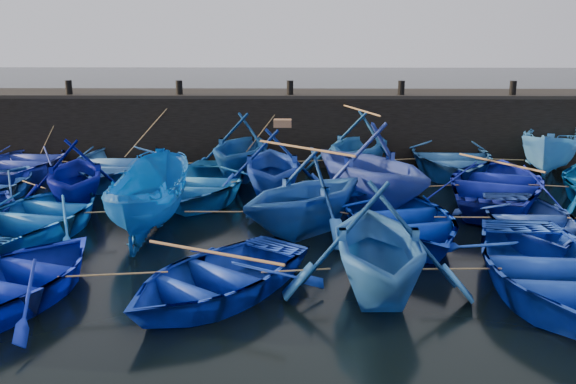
{
  "coord_description": "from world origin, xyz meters",
  "views": [
    {
      "loc": [
        0.19,
        -13.64,
        5.24
      ],
      "look_at": [
        0.0,
        3.2,
        0.7
      ],
      "focal_mm": 40.0,
      "sensor_mm": 36.0,
      "label": 1
    }
  ],
  "objects": [
    {
      "name": "ground",
      "position": [
        0.0,
        0.0,
        0.0
      ],
      "size": [
        120.0,
        120.0,
        0.0
      ],
      "primitive_type": "plane",
      "color": "black",
      "rests_on": "ground"
    },
    {
      "name": "quay_wall",
      "position": [
        0.0,
        10.5,
        1.25
      ],
      "size": [
        26.0,
        2.5,
        2.5
      ],
      "primitive_type": "cube",
      "color": "black",
      "rests_on": "ground"
    },
    {
      "name": "quay_top",
      "position": [
        0.0,
        10.5,
        2.56
      ],
      "size": [
        26.0,
        2.5,
        0.12
      ],
      "primitive_type": "cube",
      "color": "black",
      "rests_on": "quay_wall"
    },
    {
      "name": "bollard_0",
      "position": [
        -8.0,
        9.6,
        2.87
      ],
      "size": [
        0.24,
        0.24,
        0.5
      ],
      "primitive_type": "cylinder",
      "color": "black",
      "rests_on": "quay_top"
    },
    {
      "name": "bollard_1",
      "position": [
        -4.0,
        9.6,
        2.87
      ],
      "size": [
        0.24,
        0.24,
        0.5
      ],
      "primitive_type": "cylinder",
      "color": "black",
      "rests_on": "quay_top"
    },
    {
      "name": "bollard_2",
      "position": [
        0.0,
        9.6,
        2.87
      ],
      "size": [
        0.24,
        0.24,
        0.5
      ],
      "primitive_type": "cylinder",
      "color": "black",
      "rests_on": "quay_top"
    },
    {
      "name": "bollard_3",
      "position": [
        4.0,
        9.6,
        2.87
      ],
      "size": [
        0.24,
        0.24,
        0.5
      ],
      "primitive_type": "cylinder",
      "color": "black",
      "rests_on": "quay_top"
    },
    {
      "name": "bollard_4",
      "position": [
        8.0,
        9.6,
        2.87
      ],
      "size": [
        0.24,
        0.24,
        0.5
      ],
      "primitive_type": "cylinder",
      "color": "black",
      "rests_on": "quay_top"
    },
    {
      "name": "boat_0",
      "position": [
        -9.04,
        7.85,
        0.53
      ],
      "size": [
        3.89,
        5.25,
        1.05
      ],
      "primitive_type": "imported",
      "rotation": [
        0.0,
        0.0,
        3.09
      ],
      "color": "navy",
      "rests_on": "ground"
    },
    {
      "name": "boat_1",
      "position": [
        -5.83,
        7.25,
        0.6
      ],
      "size": [
        4.24,
        5.84,
        1.19
      ],
      "primitive_type": "imported",
      "rotation": [
        0.0,
        0.0,
        0.02
      ],
      "color": "#2A5DA9",
      "rests_on": "ground"
    },
    {
      "name": "boat_2",
      "position": [
        -1.64,
        7.58,
        1.11
      ],
      "size": [
        4.33,
        4.8,
        2.22
      ],
      "primitive_type": "imported",
      "rotation": [
        0.0,
        0.0,
        -0.18
      ],
      "color": "navy",
      "rests_on": "ground"
    },
    {
      "name": "boat_3",
      "position": [
        2.38,
        8.03,
        1.13
      ],
      "size": [
        5.06,
        5.37,
        2.25
      ],
      "primitive_type": "imported",
      "rotation": [
        0.0,
        0.0,
        -0.4
      ],
      "color": "#195699",
      "rests_on": "ground"
    },
    {
      "name": "boat_4",
      "position": [
        5.6,
        8.33,
        0.6
      ],
      "size": [
        4.49,
        6.04,
        1.2
      ],
      "primitive_type": "imported",
      "rotation": [
        0.0,
        0.0,
        -0.06
      ],
      "color": "navy",
      "rests_on": "ground"
    },
    {
      "name": "boat_5",
      "position": [
        8.99,
        8.08,
        0.91
      ],
      "size": [
        3.71,
        5.01,
        1.82
      ],
      "primitive_type": "imported",
      "rotation": [
        0.0,
        0.0,
        -0.47
      ],
      "color": "#3678D1",
      "rests_on": "ground"
    },
    {
      "name": "boat_7",
      "position": [
        -6.07,
        4.05,
        1.02
      ],
      "size": [
        4.25,
        4.63,
        2.05
      ],
      "primitive_type": "imported",
      "rotation": [
        0.0,
        0.0,
        3.41
      ],
      "color": "#00077D",
      "rests_on": "ground"
    },
    {
      "name": "boat_8",
      "position": [
        -2.6,
        4.87,
        0.53
      ],
      "size": [
        4.12,
        5.45,
        1.07
      ],
      "primitive_type": "imported",
      "rotation": [
        0.0,
        0.0,
        -0.09
      ],
      "color": "#1660B6",
      "rests_on": "ground"
    },
    {
      "name": "boat_9",
      "position": [
        -0.48,
        5.02,
        1.1
      ],
      "size": [
        3.89,
        4.42,
        2.19
      ],
      "primitive_type": "imported",
      "rotation": [
        0.0,
        0.0,
        3.22
      ],
      "color": "#1234A0",
      "rests_on": "ground"
    },
    {
      "name": "boat_10",
      "position": [
        2.35,
        4.26,
        1.25
      ],
      "size": [
        6.07,
        6.24,
        2.5
      ],
      "primitive_type": "imported",
      "rotation": [
        0.0,
        0.0,
        3.74
      ],
      "color": "#2942A7",
      "rests_on": "ground"
    },
    {
      "name": "boat_11",
      "position": [
        6.16,
        4.66,
        0.59
      ],
      "size": [
        5.79,
        6.75,
        1.18
      ],
      "primitive_type": "imported",
      "rotation": [
        0.0,
        0.0,
        2.79
      ],
      "color": "#09148A",
      "rests_on": "ground"
    },
    {
      "name": "boat_14",
      "position": [
        -6.18,
        1.66,
        0.52
      ],
      "size": [
        4.52,
        5.64,
        1.05
      ],
      "primitive_type": "imported",
      "rotation": [
        0.0,
        0.0,
        2.95
      ],
      "color": "blue",
      "rests_on": "ground"
    },
    {
      "name": "boat_15",
      "position": [
        -3.5,
        1.82,
        0.88
      ],
      "size": [
        1.8,
        4.57,
        1.76
      ],
      "primitive_type": "imported",
      "rotation": [
        0.0,
        0.0,
        3.12
      ],
      "color": "#0A50A2",
      "rests_on": "ground"
    },
    {
      "name": "boat_16",
      "position": [
        0.44,
        1.83,
        1.08
      ],
      "size": [
        5.39,
        5.39,
        2.16
      ],
      "primitive_type": "imported",
      "rotation": [
        0.0,
        0.0,
        -0.79
      ],
      "color": "#184CA3",
      "rests_on": "ground"
    },
    {
      "name": "boat_17",
      "position": [
        2.71,
        1.43,
        0.55
      ],
      "size": [
        4.92,
        6.02,
        1.09
      ],
      "primitive_type": "imported",
      "rotation": [
        0.0,
        0.0,
        0.24
      ],
      "color": "#00209C",
      "rests_on": "ground"
    },
    {
      "name": "boat_18",
      "position": [
        5.96,
        1.41,
        0.47
      ],
      "size": [
        3.39,
        4.62,
        0.93
      ],
      "primitive_type": "imported",
      "rotation": [
        0.0,
        0.0,
        -0.04
      ],
      "color": "blue",
      "rests_on": "ground"
    },
    {
      "name": "boat_21",
      "position": [
        -5.18,
        -2.45,
        0.48
      ],
      "size": [
        4.7,
        5.49,
        0.96
      ],
      "primitive_type": "imported",
      "rotation": [
        0.0,
        0.0,
        2.8
      ],
      "color": "#0718A3",
      "rests_on": "ground"
    },
    {
      "name": "boat_22",
      "position": [
        -1.35,
        -2.18,
        0.46
      ],
      "size": [
        5.18,
        5.44,
        0.92
      ],
      "primitive_type": "imported",
      "rotation": [
        0.0,
        0.0,
        -0.64
      ],
      "color": "#0B2997",
      "rests_on": "ground"
    },
    {
      "name": "boat_23",
      "position": [
        1.78,
        -1.98,
        1.13
      ],
      "size": [
        3.77,
        4.35,
        2.26
      ],
      "primitive_type": "imported",
      "rotation": [
        0.0,
        0.0,
        0.02
      ],
      "color": "#1D569E",
      "rests_on": "ground"
    },
    {
      "name": "boat_24",
      "position": [
        5.13,
        -1.93,
        0.56
      ],
      "size": [
        4.32,
        5.73,
        1.12
      ],
      "primitive_type": "imported",
      "rotation": [
        0.0,
        0.0,
        -0.08
      ],
      "color": "#1136B2",
      "rests_on": "ground"
    },
    {
      "name": "wooden_crate",
      "position": [
        -0.18,
        5.02,
        2.3
      ],
      "size": [
        0.52,
        0.34,
        0.22
      ],
      "primitive_type": "cube",
      "color": "brown",
      "rests_on": "boat_9"
    },
    {
      "name": "mooring_ropes",
      "position": [
        0.11,
        5.0,
        0.88
      ],
      "size": [
        18.07,
        12.02,
        2.1
      ],
      "color": "tan",
      "rests_on": "ground"
    },
    {
      "name": "loose_oars",
      "position": [
        1.91,
        3.08,
        1.66
      ],
      "size": [
        9.77,
        12.28,
        1.39
      ],
      "color": "#99724C",
      "rests_on": "ground"
    }
  ]
}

